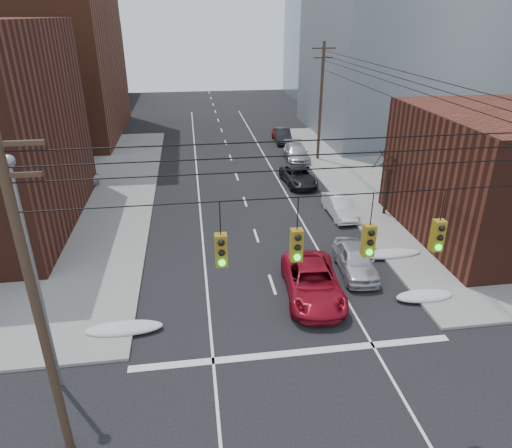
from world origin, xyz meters
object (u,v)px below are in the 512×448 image
object	(u,v)px
red_pickup	(313,282)
lot_car_a	(23,218)
parked_car_b	(340,206)
parked_car_f	(283,135)
lot_car_c	(14,209)
lot_car_b	(67,179)
parked_car_c	(299,176)
parked_car_e	(282,134)
parked_car_a	(355,260)
parked_car_d	(296,153)

from	to	relation	value
red_pickup	lot_car_a	distance (m)	20.01
parked_car_b	parked_car_f	distance (m)	20.86
red_pickup	lot_car_c	world-z (taller)	red_pickup
parked_car_b	lot_car_b	size ratio (longest dim) A/B	0.85
red_pickup	parked_car_c	size ratio (longest dim) A/B	1.18
parked_car_b	lot_car_b	distance (m)	22.31
red_pickup	parked_car_b	xyz separation A→B (m)	(4.56, 9.70, -0.10)
parked_car_b	lot_car_a	size ratio (longest dim) A/B	0.97
parked_car_e	parked_car_f	xyz separation A→B (m)	(0.00, -0.57, 0.00)
parked_car_e	lot_car_b	world-z (taller)	lot_car_b
red_pickup	parked_car_e	xyz separation A→B (m)	(4.56, 31.13, -0.06)
parked_car_f	lot_car_c	world-z (taller)	lot_car_c
parked_car_c	parked_car_e	size ratio (longest dim) A/B	1.12
parked_car_c	lot_car_b	bearing A→B (deg)	171.04
red_pickup	parked_car_a	world-z (taller)	red_pickup
red_pickup	parked_car_b	bearing A→B (deg)	69.84
parked_car_c	parked_car_e	distance (m)	14.57
parked_car_a	lot_car_c	xyz separation A→B (m)	(-21.14, 10.20, 0.06)
lot_car_a	parked_car_c	bearing A→B (deg)	-59.89
parked_car_d	lot_car_a	distance (m)	25.19
lot_car_a	parked_car_a	bearing A→B (deg)	-99.84
parked_car_d	lot_car_b	distance (m)	21.11
red_pickup	parked_car_a	distance (m)	3.55
parked_car_e	lot_car_b	size ratio (longest dim) A/B	0.87
parked_car_b	parked_car_a	bearing A→B (deg)	-102.33
red_pickup	parked_car_d	size ratio (longest dim) A/B	1.09
lot_car_c	parked_car_a	bearing A→B (deg)	-131.20
lot_car_a	parked_car_f	bearing A→B (deg)	-34.03
parked_car_a	parked_car_c	bearing A→B (deg)	93.53
parked_car_a	parked_car_b	size ratio (longest dim) A/B	1.05
parked_car_e	lot_car_c	distance (m)	29.62
lot_car_b	lot_car_c	world-z (taller)	lot_car_b
parked_car_d	lot_car_c	bearing A→B (deg)	-149.82
parked_car_c	lot_car_c	bearing A→B (deg)	-171.94
parked_car_d	lot_car_c	xyz separation A→B (m)	(-22.68, -11.23, 0.06)
parked_car_d	lot_car_b	xyz separation A→B (m)	(-20.50, -5.03, 0.08)
lot_car_a	lot_car_c	world-z (taller)	lot_car_a
parked_car_e	lot_car_c	world-z (taller)	lot_car_c
parked_car_b	parked_car_d	distance (m)	13.69
red_pickup	parked_car_e	distance (m)	31.47
parked_car_a	parked_car_b	distance (m)	7.90
parked_car_c	lot_car_b	size ratio (longest dim) A/B	0.98
parked_car_a	lot_car_a	xyz separation A→B (m)	(-20.04, 8.45, 0.11)
parked_car_f	red_pickup	bearing A→B (deg)	-93.84
parked_car_c	lot_car_c	size ratio (longest dim) A/B	1.05
parked_car_c	parked_car_e	bearing A→B (deg)	80.62
parked_car_c	parked_car_d	world-z (taller)	parked_car_d
parked_car_d	lot_car_c	world-z (taller)	parked_car_d
parked_car_f	lot_car_c	bearing A→B (deg)	-136.37
parked_car_a	parked_car_c	world-z (taller)	parked_car_a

